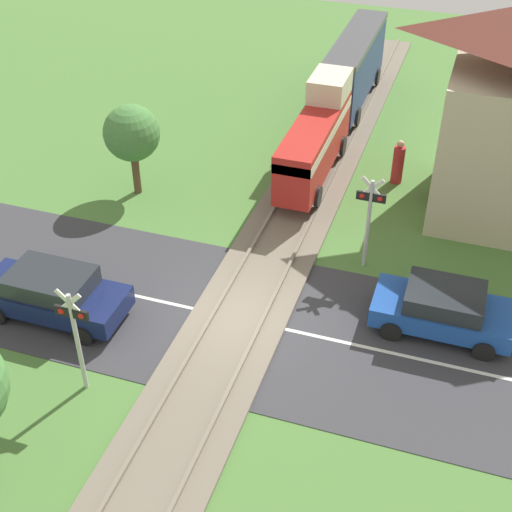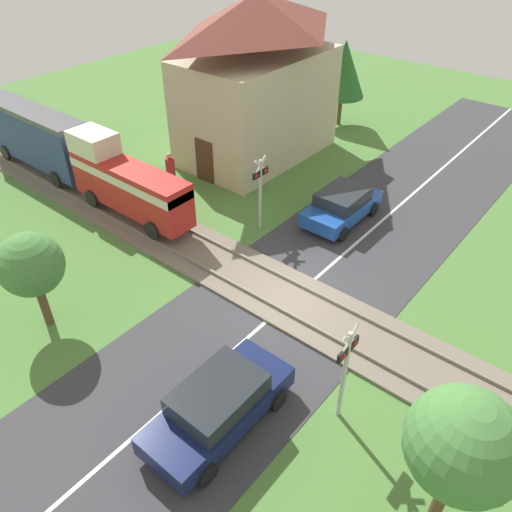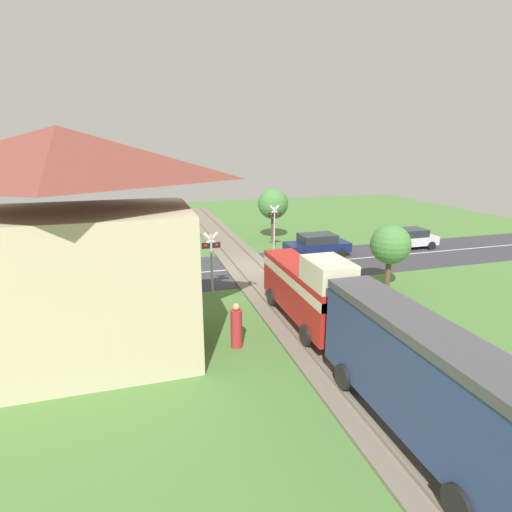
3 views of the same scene
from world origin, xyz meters
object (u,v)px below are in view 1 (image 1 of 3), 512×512
Objects in this scene: car_near_crossing at (53,293)px; crossing_signal_east_approach at (370,211)px; train at (339,95)px; pedestrian_by_station at (398,163)px; crossing_signal_west_approach at (75,328)px; car_far_side at (443,309)px.

crossing_signal_east_approach reaches higher than car_near_crossing.
train reaches higher than pedestrian_by_station.
car_near_crossing is at bearing -127.47° from pedestrian_by_station.
pedestrian_by_station is (5.93, 12.96, -1.27)m from crossing_signal_west_approach.
car_near_crossing reaches higher than car_far_side.
train is 8.95m from crossing_signal_east_approach.
crossing_signal_west_approach is at bearing -114.58° from pedestrian_by_station.
crossing_signal_west_approach is (2.25, -2.29, 1.28)m from car_near_crossing.
car_far_side is 1.20× the size of crossing_signal_west_approach.
car_far_side is at bearing -71.99° from pedestrian_by_station.
car_far_side is 10.00m from crossing_signal_west_approach.
train reaches higher than crossing_signal_west_approach.
train is at bearing 108.95° from crossing_signal_east_approach.
crossing_signal_east_approach is at bearing -71.05° from train.
car_near_crossing is 3.46m from crossing_signal_west_approach.
train is at bearing 69.27° from car_near_crossing.
car_near_crossing is 1.33× the size of crossing_signal_west_approach.
car_near_crossing is at bearing -164.96° from car_far_side.
crossing_signal_east_approach is at bearing -91.21° from pedestrian_by_station.
car_far_side is (10.72, 2.88, -0.03)m from car_near_crossing.
train is 14.62m from car_near_crossing.
car_near_crossing is 9.66m from crossing_signal_east_approach.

